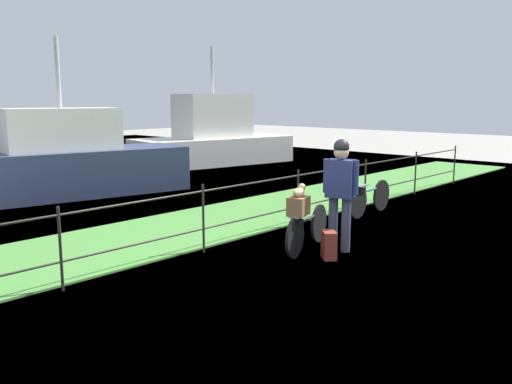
% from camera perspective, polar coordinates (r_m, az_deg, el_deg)
% --- Properties ---
extents(ground_plane, '(60.00, 60.00, 0.00)m').
position_cam_1_polar(ground_plane, '(6.93, 5.51, -9.34)').
color(ground_plane, gray).
extents(grass_strip, '(27.00, 2.40, 0.03)m').
position_cam_1_polar(grass_strip, '(9.20, -11.08, -4.56)').
color(grass_strip, '#478438').
rests_on(grass_strip, ground).
extents(iron_fence, '(18.04, 0.04, 1.03)m').
position_cam_1_polar(iron_fence, '(8.05, -5.56, -2.17)').
color(iron_fence, '#28231E').
rests_on(iron_fence, ground).
extents(bicycle_main, '(1.56, 0.50, 0.61)m').
position_cam_1_polar(bicycle_main, '(8.23, 5.38, -3.89)').
color(bicycle_main, black).
rests_on(bicycle_main, ground).
extents(wooden_crate, '(0.39, 0.33, 0.27)m').
position_cam_1_polar(wooden_crate, '(7.81, 4.47, -1.48)').
color(wooden_crate, brown).
rests_on(wooden_crate, bicycle_main).
extents(terrier_dog, '(0.32, 0.21, 0.18)m').
position_cam_1_polar(terrier_dog, '(7.80, 4.56, 0.08)').
color(terrier_dog, tan).
rests_on(terrier_dog, wooden_crate).
extents(cyclist_person, '(0.36, 0.52, 1.68)m').
position_cam_1_polar(cyclist_person, '(8.11, 8.86, 0.73)').
color(cyclist_person, '#383D51').
rests_on(cyclist_person, ground).
extents(backpack_on_paving, '(0.32, 0.33, 0.40)m').
position_cam_1_polar(backpack_on_paving, '(7.86, 7.66, -5.53)').
color(backpack_on_paving, maroon).
rests_on(backpack_on_paving, ground).
extents(bicycle_parked, '(1.61, 0.18, 0.63)m').
position_cam_1_polar(bicycle_parked, '(10.93, 11.83, -0.60)').
color(bicycle_parked, black).
rests_on(bicycle_parked, ground).
extents(moored_boat_near, '(5.85, 3.08, 4.01)m').
position_cam_1_polar(moored_boat_near, '(19.15, -4.54, 5.56)').
color(moored_boat_near, silver).
rests_on(moored_boat_near, ground).
extents(moored_boat_far, '(5.98, 2.78, 3.65)m').
position_cam_1_polar(moored_boat_far, '(13.43, -19.58, 2.80)').
color(moored_boat_far, '#2D3856').
rests_on(moored_boat_far, ground).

